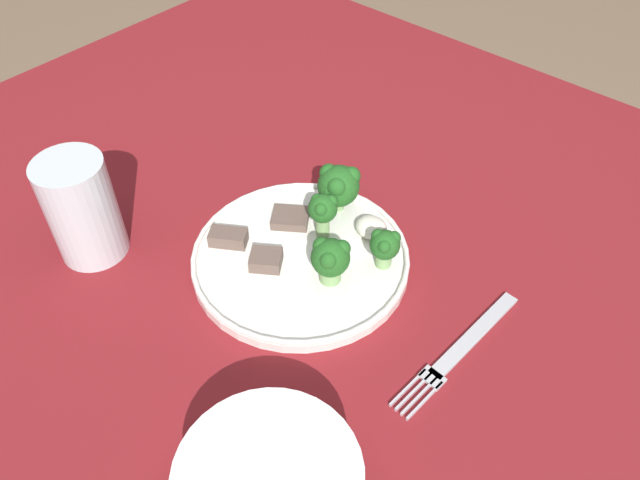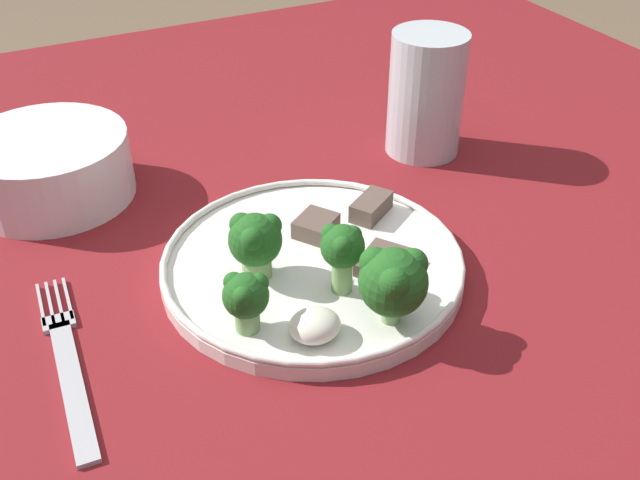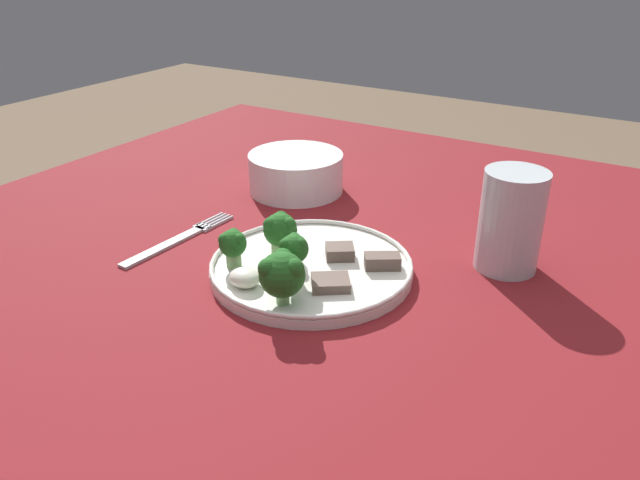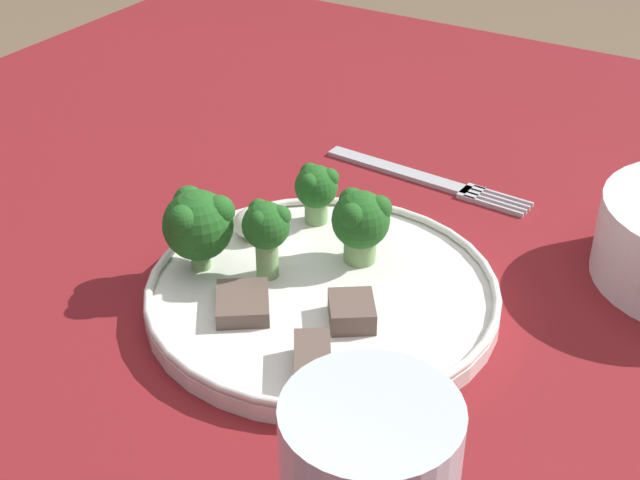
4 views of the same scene
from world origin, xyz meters
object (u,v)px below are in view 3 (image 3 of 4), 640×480
object	(u,v)px
dinner_plate	(311,267)
fork	(178,239)
cream_bowl	(296,174)
drinking_glass	(510,226)

from	to	relation	value
dinner_plate	fork	distance (m)	0.20
fork	cream_bowl	world-z (taller)	cream_bowl
fork	cream_bowl	bearing A→B (deg)	81.45
dinner_plate	fork	size ratio (longest dim) A/B	1.27
drinking_glass	cream_bowl	bearing A→B (deg)	167.81
cream_bowl	drinking_glass	size ratio (longest dim) A/B	1.20
dinner_plate	cream_bowl	xyz separation A→B (m)	(-0.17, 0.22, 0.02)
fork	drinking_glass	xyz separation A→B (m)	(0.40, 0.16, 0.05)
fork	drinking_glass	bearing A→B (deg)	21.57
fork	drinking_glass	world-z (taller)	drinking_glass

